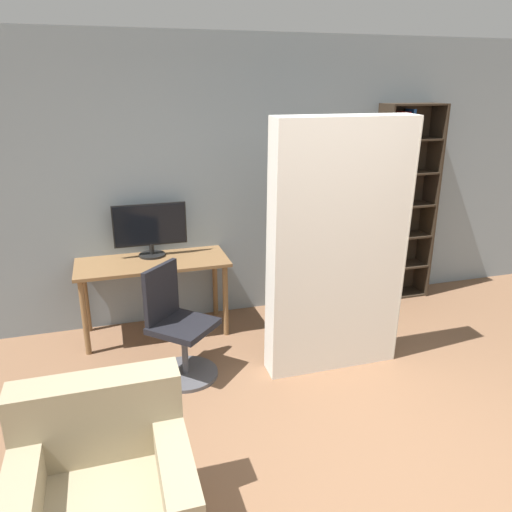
{
  "coord_description": "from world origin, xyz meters",
  "views": [
    {
      "loc": [
        -1.41,
        -1.71,
        2.25
      ],
      "look_at": [
        -0.41,
        1.62,
        1.05
      ],
      "focal_mm": 35.0,
      "sensor_mm": 36.0,
      "label": 1
    }
  ],
  "objects_px": {
    "office_chair": "(178,333)",
    "bookshelf": "(397,205)",
    "armchair": "(105,498)",
    "mattress_near": "(338,250)",
    "monitor": "(150,228)"
  },
  "relations": [
    {
      "from": "office_chair",
      "to": "mattress_near",
      "type": "distance_m",
      "value": 1.43
    },
    {
      "from": "bookshelf",
      "to": "armchair",
      "type": "distance_m",
      "value": 4.02
    },
    {
      "from": "office_chair",
      "to": "bookshelf",
      "type": "bearing_deg",
      "value": 20.84
    },
    {
      "from": "office_chair",
      "to": "bookshelf",
      "type": "height_order",
      "value": "bookshelf"
    },
    {
      "from": "bookshelf",
      "to": "mattress_near",
      "type": "relative_size",
      "value": 1.01
    },
    {
      "from": "monitor",
      "to": "armchair",
      "type": "distance_m",
      "value": 2.59
    },
    {
      "from": "monitor",
      "to": "mattress_near",
      "type": "bearing_deg",
      "value": -40.81
    },
    {
      "from": "monitor",
      "to": "mattress_near",
      "type": "height_order",
      "value": "mattress_near"
    },
    {
      "from": "armchair",
      "to": "mattress_near",
      "type": "bearing_deg",
      "value": 34.98
    },
    {
      "from": "monitor",
      "to": "mattress_near",
      "type": "distance_m",
      "value": 1.77
    },
    {
      "from": "monitor",
      "to": "armchair",
      "type": "xyz_separation_m",
      "value": [
        -0.5,
        -2.45,
        -0.68
      ]
    },
    {
      "from": "office_chair",
      "to": "armchair",
      "type": "bearing_deg",
      "value": -111.26
    },
    {
      "from": "mattress_near",
      "to": "armchair",
      "type": "distance_m",
      "value": 2.36
    },
    {
      "from": "mattress_near",
      "to": "armchair",
      "type": "height_order",
      "value": "mattress_near"
    },
    {
      "from": "bookshelf",
      "to": "mattress_near",
      "type": "bearing_deg",
      "value": -136.7
    }
  ]
}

